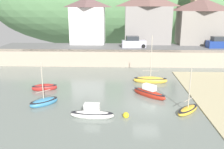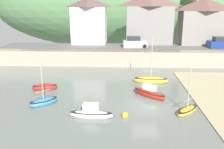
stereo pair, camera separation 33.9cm
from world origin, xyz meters
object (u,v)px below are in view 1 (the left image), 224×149
object	(u,v)px
waterfront_building_centre	(148,18)
sailboat_far_left	(44,88)
fishing_boat_green	(44,102)
dinghy_open_wooden	(188,110)
sailboat_tall_mast	(149,93)
sailboat_nearest_shore	(150,80)
mooring_buoy	(126,115)
parked_car_near_slipway	(133,43)
sailboat_blue_trim	(92,113)
waterfront_building_left	(88,20)
waterfront_building_right	(201,21)
parked_car_by_wall	(219,43)

from	to	relation	value
waterfront_building_centre	sailboat_far_left	xyz separation A→B (m)	(-13.74, -20.56, -6.86)
fishing_boat_green	dinghy_open_wooden	bearing A→B (deg)	-49.05
sailboat_tall_mast	fishing_boat_green	size ratio (longest dim) A/B	0.83
waterfront_building_centre	sailboat_nearest_shore	world-z (taller)	waterfront_building_centre
waterfront_building_centre	mooring_buoy	distance (m)	28.58
waterfront_building_centre	sailboat_nearest_shore	size ratio (longest dim) A/B	1.51
fishing_boat_green	parked_car_near_slipway	bearing A→B (deg)	20.77
sailboat_nearest_shore	sailboat_blue_trim	world-z (taller)	sailboat_nearest_shore
mooring_buoy	waterfront_building_left	bearing A→B (deg)	104.02
waterfront_building_right	sailboat_nearest_shore	size ratio (longest dim) A/B	1.41
parked_car_near_slipway	mooring_buoy	distance (m)	23.11
fishing_boat_green	parked_car_by_wall	world-z (taller)	parked_car_by_wall
sailboat_nearest_shore	sailboat_tall_mast	world-z (taller)	sailboat_nearest_shore
mooring_buoy	waterfront_building_centre	bearing A→B (deg)	80.72
waterfront_building_right	parked_car_by_wall	bearing A→B (deg)	-66.69
sailboat_tall_mast	parked_car_by_wall	bearing A→B (deg)	95.05
dinghy_open_wooden	parked_car_by_wall	bearing A→B (deg)	16.53
sailboat_blue_trim	sailboat_far_left	distance (m)	9.38
sailboat_far_left	parked_car_by_wall	distance (m)	30.35
waterfront_building_right	parked_car_near_slipway	bearing A→B (deg)	-160.52
dinghy_open_wooden	parked_car_by_wall	world-z (taller)	parked_car_by_wall
sailboat_nearest_shore	parked_car_near_slipway	bearing A→B (deg)	101.53
waterfront_building_left	parked_car_by_wall	size ratio (longest dim) A/B	2.02
sailboat_nearest_shore	fishing_boat_green	world-z (taller)	sailboat_nearest_shore
sailboat_nearest_shore	parked_car_near_slipway	xyz separation A→B (m)	(-1.61, 12.69, 2.88)
waterfront_building_left	sailboat_blue_trim	world-z (taller)	waterfront_building_left
sailboat_blue_trim	sailboat_far_left	bearing A→B (deg)	135.27
sailboat_far_left	waterfront_building_centre	bearing A→B (deg)	42.32
dinghy_open_wooden	sailboat_tall_mast	world-z (taller)	dinghy_open_wooden
sailboat_far_left	fishing_boat_green	bearing A→B (deg)	-87.42
waterfront_building_left	sailboat_blue_trim	bearing A→B (deg)	-81.95
sailboat_far_left	parked_car_by_wall	bearing A→B (deg)	18.18
sailboat_far_left	mooring_buoy	xyz separation A→B (m)	(9.27, -6.79, -0.12)
mooring_buoy	sailboat_tall_mast	bearing A→B (deg)	63.49
dinghy_open_wooden	fishing_boat_green	world-z (taller)	fishing_boat_green
dinghy_open_wooden	parked_car_by_wall	size ratio (longest dim) A/B	0.99
waterfront_building_right	mooring_buoy	bearing A→B (deg)	-117.74
sailboat_tall_mast	fishing_boat_green	bearing A→B (deg)	-122.95
sailboat_blue_trim	sailboat_tall_mast	xyz separation A→B (m)	(5.52, 5.31, 0.03)
waterfront_building_centre	parked_car_by_wall	world-z (taller)	waterfront_building_centre
parked_car_near_slipway	mooring_buoy	world-z (taller)	parked_car_near_slipway
waterfront_building_left	dinghy_open_wooden	xyz separation A→B (m)	(12.50, -26.10, -6.53)
sailboat_blue_trim	parked_car_by_wall	world-z (taller)	parked_car_by_wall
waterfront_building_centre	sailboat_far_left	distance (m)	25.66
waterfront_building_right	fishing_boat_green	xyz separation A→B (m)	(-22.38, -24.85, -6.39)
parked_car_near_slipway	fishing_boat_green	bearing A→B (deg)	-120.57
waterfront_building_right	sailboat_far_left	distance (m)	31.98
waterfront_building_right	parked_car_near_slipway	distance (m)	13.93
sailboat_tall_mast	parked_car_by_wall	world-z (taller)	parked_car_by_wall
sailboat_tall_mast	parked_car_by_wall	distance (m)	22.57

